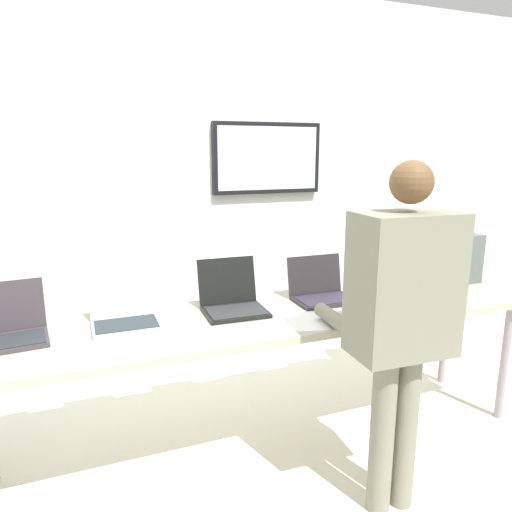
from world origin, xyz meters
The scene contains 11 objects.
ground centered at (0.00, 0.00, -0.02)m, with size 8.00×8.00×0.04m, color silver.
back_wall centered at (0.01, 1.13, 1.38)m, with size 8.00×0.11×2.76m.
workbench centered at (0.00, 0.00, 0.75)m, with size 3.09×0.70×0.80m.
equipment_box centered at (1.30, 0.17, 0.96)m, with size 0.38×0.30×0.32m.
laptop_station_0 centered at (-1.30, 0.09, 0.86)m, with size 0.40×0.32×0.25m.
laptop_station_1 centered at (-0.76, 0.12, 0.86)m, with size 0.32×0.30×0.25m.
laptop_station_2 centered at (-0.20, 0.11, 0.86)m, with size 0.33×0.33×0.27m.
laptop_station_3 centered at (0.34, 0.11, 0.86)m, with size 0.34×0.28×0.24m.
laptop_station_4 centered at (0.88, 0.10, 0.85)m, with size 0.38×0.35×0.23m.
person centered at (0.33, -0.62, 0.97)m, with size 0.45×0.60×1.61m.
paper_sheet centered at (0.09, -0.17, 0.80)m, with size 0.28×0.34×0.00m.
Camera 1 is at (-0.96, -2.19, 1.65)m, focal length 33.05 mm.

